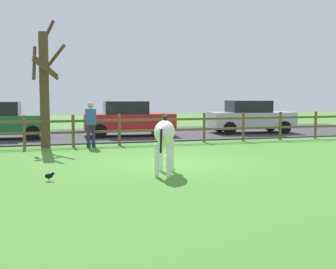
% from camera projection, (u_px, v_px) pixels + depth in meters
% --- Properties ---
extents(ground_plane, '(60.00, 60.00, 0.00)m').
position_uv_depth(ground_plane, '(178.00, 163.00, 13.02)').
color(ground_plane, '#47842D').
extents(parking_asphalt, '(28.00, 7.40, 0.05)m').
position_uv_depth(parking_asphalt, '(117.00, 134.00, 21.88)').
color(parking_asphalt, '#38383D').
rests_on(parking_asphalt, ground_plane).
extents(paddock_fence, '(20.72, 0.11, 1.18)m').
position_uv_depth(paddock_fence, '(119.00, 128.00, 17.52)').
color(paddock_fence, brown).
rests_on(paddock_fence, ground_plane).
extents(bare_tree, '(1.24, 1.33, 4.60)m').
position_uv_depth(bare_tree, '(44.00, 85.00, 16.69)').
color(bare_tree, '#513A23').
rests_on(bare_tree, ground_plane).
extents(zebra, '(1.02, 1.82, 1.41)m').
position_uv_depth(zebra, '(165.00, 136.00, 11.30)').
color(zebra, white).
rests_on(zebra, ground_plane).
extents(crow_on_grass, '(0.21, 0.10, 0.20)m').
position_uv_depth(crow_on_grass, '(49.00, 176.00, 10.38)').
color(crow_on_grass, black).
rests_on(crow_on_grass, ground_plane).
extents(parked_car_red, '(4.13, 2.16, 1.56)m').
position_uv_depth(parked_car_red, '(128.00, 118.00, 20.83)').
color(parked_car_red, red).
rests_on(parked_car_red, parking_asphalt).
extents(parked_car_silver, '(4.17, 2.24, 1.56)m').
position_uv_depth(parked_car_silver, '(250.00, 116.00, 22.44)').
color(parked_car_silver, '#B7BABF').
rests_on(parked_car_silver, parking_asphalt).
extents(visitor_near_fence, '(0.36, 0.23, 1.64)m').
position_uv_depth(visitor_near_fence, '(91.00, 122.00, 16.79)').
color(visitor_near_fence, '#232847').
rests_on(visitor_near_fence, ground_plane).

